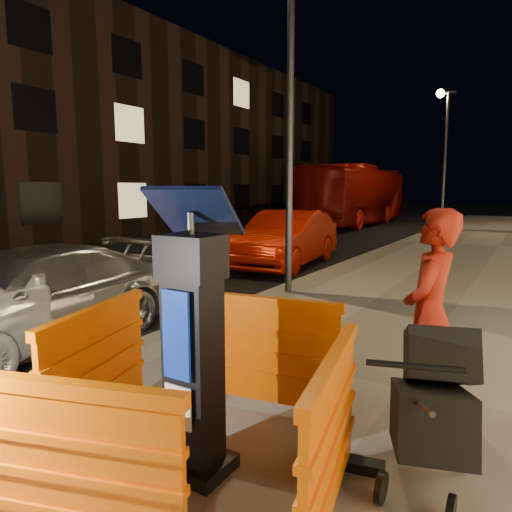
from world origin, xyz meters
The scene contains 15 objects.
ground_plane centered at (0.00, 0.00, 0.00)m, with size 120.00×120.00×0.00m, color black.
sidewalk centered at (3.00, 0.00, 0.07)m, with size 6.00×60.00×0.15m, color gray.
kerb centered at (0.00, 0.00, 0.07)m, with size 0.30×60.00×0.15m, color slate.
parking_kiosk centered at (2.18, -1.99, 1.03)m, with size 0.56×0.56×1.76m, color black.
barrier_front centered at (2.18, -2.94, 0.64)m, with size 1.26×0.52×0.98m, color #F36302.
barrier_back centered at (2.18, -1.04, 0.64)m, with size 1.26×0.52×0.98m, color #F36302.
barrier_kerbside centered at (1.23, -1.99, 0.64)m, with size 1.26×0.52×0.98m, color #F36302.
barrier_bldgside centered at (3.13, -1.99, 0.64)m, with size 1.26×0.52×0.98m, color #F36302.
car_silver centered at (-1.44, -1.00, 0.00)m, with size 1.75×4.29×1.25m, color silver.
car_red centered at (-1.50, 6.20, 0.00)m, with size 1.51×4.33×1.43m, color #A31302.
bus_doubledecker centered at (-4.60, 19.90, 0.00)m, with size 2.68×11.43×3.18m, color #950E0A.
man centered at (3.32, -0.43, 1.00)m, with size 0.62×0.41×1.70m, color maroon.
stroller centered at (3.52, -1.33, 0.63)m, with size 0.50×0.77×0.96m, color black.
street_lamp_mid centered at (0.25, 3.00, 3.15)m, with size 0.12×0.12×6.00m, color #3F3F44.
street_lamp_far centered at (0.25, 18.00, 3.15)m, with size 0.12×0.12×6.00m, color #3F3F44.
Camera 1 is at (3.99, -4.16, 2.01)m, focal length 32.00 mm.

